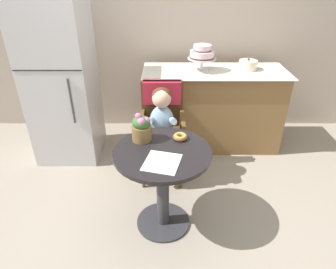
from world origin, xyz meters
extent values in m
plane|color=gray|center=(0.00, 0.00, 0.00)|extent=(8.00, 8.00, 0.00)
cube|color=#B2A393|center=(0.00, 1.85, 1.35)|extent=(4.80, 0.10, 2.70)
cylinder|color=black|center=(0.00, 0.00, 0.70)|extent=(0.72, 0.72, 0.03)
cylinder|color=#333338|center=(0.00, 0.00, 0.34)|extent=(0.10, 0.10, 0.69)
cylinder|color=#333338|center=(0.00, 0.00, 0.01)|extent=(0.44, 0.44, 0.02)
cube|color=brown|center=(-0.02, 0.64, 0.47)|extent=(0.42, 0.42, 0.04)
cube|color=brown|center=(-0.02, 0.83, 0.72)|extent=(0.40, 0.04, 0.46)
cube|color=brown|center=(-0.21, 0.64, 0.58)|extent=(0.04, 0.38, 0.18)
cube|color=brown|center=(0.17, 0.64, 0.58)|extent=(0.04, 0.38, 0.18)
cube|color=#B22338|center=(-0.02, 0.83, 0.84)|extent=(0.36, 0.11, 0.22)
cylinder|color=brown|center=(-0.20, 0.46, 0.23)|extent=(0.03, 0.03, 0.45)
cylinder|color=brown|center=(0.16, 0.46, 0.23)|extent=(0.03, 0.03, 0.45)
cylinder|color=brown|center=(-0.20, 0.82, 0.23)|extent=(0.03, 0.03, 0.45)
cylinder|color=brown|center=(0.16, 0.82, 0.23)|extent=(0.03, 0.03, 0.45)
ellipsoid|color=#8CADCC|center=(-0.02, 0.62, 0.64)|extent=(0.22, 0.16, 0.30)
sphere|color=#E0B293|center=(-0.02, 0.61, 0.87)|extent=(0.17, 0.17, 0.17)
ellipsoid|color=#4C2D19|center=(-0.02, 0.63, 0.89)|extent=(0.17, 0.17, 0.14)
cylinder|color=#8CADCC|center=(-0.11, 0.53, 0.69)|extent=(0.08, 0.23, 0.13)
sphere|color=#E0B293|center=(-0.10, 0.46, 0.62)|extent=(0.06, 0.06, 0.06)
cylinder|color=#8CADCC|center=(0.08, 0.53, 0.69)|extent=(0.08, 0.23, 0.13)
sphere|color=#E0B293|center=(0.07, 0.46, 0.62)|extent=(0.06, 0.06, 0.06)
cylinder|color=#3F4760|center=(-0.07, 0.54, 0.53)|extent=(0.09, 0.22, 0.09)
cylinder|color=#3F4760|center=(-0.07, 0.43, 0.36)|extent=(0.08, 0.08, 0.26)
cylinder|color=#3F4760|center=(0.04, 0.54, 0.53)|extent=(0.09, 0.22, 0.09)
cylinder|color=#3F4760|center=(0.04, 0.43, 0.36)|extent=(0.08, 0.08, 0.26)
cube|color=white|center=(0.00, -0.15, 0.72)|extent=(0.29, 0.30, 0.00)
torus|color=#936033|center=(0.13, 0.17, 0.74)|extent=(0.11, 0.11, 0.04)
torus|color=gold|center=(0.13, 0.17, 0.75)|extent=(0.10, 0.10, 0.02)
cylinder|color=brown|center=(-0.16, 0.16, 0.78)|extent=(0.15, 0.15, 0.12)
ellipsoid|color=#38662D|center=(-0.16, 0.16, 0.87)|extent=(0.14, 0.14, 0.10)
sphere|color=#CC6699|center=(-0.12, 0.15, 0.89)|extent=(0.06, 0.06, 0.06)
sphere|color=#CC6699|center=(-0.16, 0.18, 0.88)|extent=(0.07, 0.07, 0.07)
sphere|color=#CC6699|center=(-0.18, 0.16, 0.92)|extent=(0.05, 0.05, 0.05)
sphere|color=#CC6699|center=(-0.15, 0.12, 0.89)|extent=(0.06, 0.06, 0.06)
cube|color=olive|center=(0.55, 1.30, 0.45)|extent=(1.50, 0.56, 0.90)
cube|color=white|center=(0.55, 1.30, 0.90)|extent=(1.56, 0.62, 0.01)
cylinder|color=silver|center=(0.40, 1.30, 0.91)|extent=(0.16, 0.16, 0.01)
cylinder|color=silver|center=(0.40, 1.30, 0.97)|extent=(0.03, 0.03, 0.12)
cylinder|color=silver|center=(0.40, 1.30, 1.03)|extent=(0.30, 0.30, 0.01)
cylinder|color=silver|center=(0.40, 1.30, 1.08)|extent=(0.26, 0.25, 0.08)
cylinder|color=#4C2D1E|center=(0.40, 1.30, 1.05)|extent=(0.26, 0.26, 0.01)
cylinder|color=silver|center=(0.40, 1.30, 1.14)|extent=(0.19, 0.19, 0.06)
cylinder|color=#4C2D1E|center=(0.40, 1.30, 1.12)|extent=(0.19, 0.19, 0.01)
cylinder|color=beige|center=(0.90, 1.35, 0.95)|extent=(0.20, 0.20, 0.10)
sphere|color=red|center=(0.90, 1.35, 1.01)|extent=(0.02, 0.02, 0.02)
cube|color=silver|center=(-1.05, 1.10, 0.85)|extent=(0.64, 0.60, 1.70)
cube|color=black|center=(-1.05, 0.80, 1.06)|extent=(0.63, 0.01, 0.01)
cylinder|color=#3F3F44|center=(-0.87, 0.79, 0.77)|extent=(0.02, 0.02, 0.45)
camera|label=1|loc=(0.04, -1.80, 1.89)|focal=31.68mm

